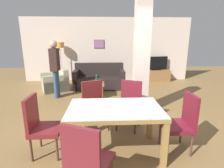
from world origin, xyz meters
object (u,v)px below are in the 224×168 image
Objects in this scene: dining_chair_near_left at (87,159)px; standing_person at (55,65)px; dining_chair_head_right at (182,121)px; tv_screen at (156,63)px; dining_table at (115,117)px; floor_lamp at (60,49)px; dining_chair_head_left at (41,124)px; sofa at (99,80)px; bottle at (97,80)px; coffee_table at (94,90)px; dining_chair_far_right at (130,103)px; tv_stand at (156,75)px; armchair at (56,82)px; dining_chair_far_left at (94,103)px.

standing_person is (-1.29, 3.74, 0.50)m from dining_chair_near_left.
dining_chair_head_right is 0.96× the size of tv_screen.
dining_chair_head_right is at bearing 53.53° from dining_chair_near_left.
dining_table is 3.34m from standing_person.
dining_chair_head_left is at bearing -80.64° from floor_lamp.
dining_chair_near_left is 4.81m from sofa.
dining_chair_head_right is at bearing -62.32° from bottle.
coffee_table is 2.13× the size of bottle.
standing_person is (-2.01, 2.03, 0.50)m from dining_chair_far_right.
standing_person is at bearing -151.34° from tv_stand.
tv_stand is at bearing 40.22° from bottle.
dining_chair_far_right reaches higher than bottle.
dining_chair_head_right is at bearing 0.00° from dining_table.
dining_chair_far_right is at bearing 66.78° from dining_table.
dining_chair_far_right is 3.68m from armchair.
dining_chair_head_left is 1.57× the size of coffee_table.
standing_person is at bearing -81.33° from floor_lamp.
dining_chair_far_left reaches higher than bottle.
dining_chair_near_left and dining_chair_head_right have the same top height.
dining_table is 0.78× the size of sofa.
sofa is at bearing 94.82° from dining_table.
coffee_table is (-0.13, -1.09, -0.08)m from sofa.
floor_lamp is (-2.31, 4.03, 0.90)m from dining_chair_far_right.
dining_chair_far_left reaches higher than armchair.
standing_person reaches higher than coffee_table.
tv_stand is (3.29, 4.94, -0.28)m from dining_chair_head_left.
dining_chair_near_left is 1.00× the size of dining_chair_far_right.
sofa is at bearing 130.20° from standing_person.
bottle is at bearing -45.90° from dining_chair_far_right.
floor_lamp reaches higher than tv_screen.
bottle is at bearing 27.68° from dining_chair_head_right.
coffee_table is 0.37× the size of floor_lamp.
dining_table is at bearing 90.00° from dining_chair_near_left.
dining_chair_near_left is 1.00× the size of dining_chair_head_left.
sofa is (0.03, 3.09, -0.22)m from dining_chair_far_left.
tv_screen is at bearing 40.22° from bottle.
dining_chair_near_left is 6.02m from floor_lamp.
armchair is 1.80m from bottle.
sofa reaches higher than bottle.
dining_chair_head_left is 0.52× the size of sofa.
armchair is 0.66× the size of standing_person.
dining_table is 0.93m from dining_chair_far_left.
tv_screen reaches higher than bottle.
dining_chair_far_right is at bearing 40.66° from dining_chair_head_right.
standing_person reaches higher than dining_chair_far_left.
tv_stand is (2.53, 2.14, -0.31)m from bottle.
dining_chair_head_right is 0.83× the size of armchair.
tv_screen is at bearing -12.05° from dining_chair_head_right.
dining_chair_head_left is (-0.79, 0.86, 0.00)m from dining_chair_near_left.
dining_chair_near_left and dining_chair_far_right have the same top height.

